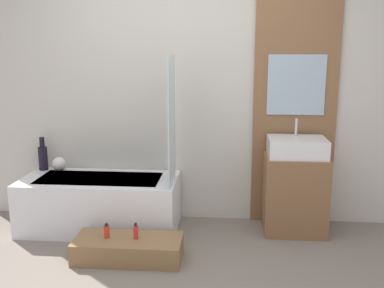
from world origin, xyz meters
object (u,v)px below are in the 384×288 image
at_px(sink, 297,147).
at_px(bottle_soap_secondary, 136,232).
at_px(wooden_step_bench, 128,249).
at_px(vase_round_light, 59,164).
at_px(bottle_soap_primary, 107,231).
at_px(vase_tall_dark, 43,157).
at_px(bathtub, 100,203).

height_order(sink, bottle_soap_secondary, sink).
distance_m(wooden_step_bench, sink, 1.75).
relative_size(vase_round_light, bottle_soap_primary, 1.12).
xyz_separation_m(vase_round_light, bottle_soap_primary, (0.70, -0.83, -0.33)).
bearing_deg(bottle_soap_primary, vase_round_light, 129.91).
relative_size(wooden_step_bench, vase_tall_dark, 2.64).
height_order(wooden_step_bench, sink, sink).
distance_m(vase_round_light, bottle_soap_primary, 1.14).
relative_size(sink, bottle_soap_secondary, 3.85).
height_order(bathtub, bottle_soap_secondary, bathtub).
height_order(sink, bottle_soap_primary, sink).
height_order(vase_tall_dark, vase_round_light, vase_tall_dark).
relative_size(wooden_step_bench, bottle_soap_primary, 7.13).
xyz_separation_m(bathtub, vase_tall_dark, (-0.64, 0.24, 0.38)).
bearing_deg(vase_tall_dark, bottle_soap_primary, -44.65).
relative_size(bathtub, wooden_step_bench, 1.67).
relative_size(vase_round_light, bottle_soap_secondary, 1.02).
relative_size(bottle_soap_primary, bottle_soap_secondary, 0.91).
xyz_separation_m(bathtub, bottle_soap_secondary, (0.47, -0.61, -0.01)).
bearing_deg(bottle_soap_primary, bathtub, 110.32).
distance_m(bathtub, sink, 1.92).
height_order(wooden_step_bench, vase_round_light, vase_round_light).
height_order(vase_round_light, bottle_soap_primary, vase_round_light).
bearing_deg(sink, vase_tall_dark, 176.49).
bearing_deg(bottle_soap_secondary, vase_tall_dark, 142.32).
height_order(bathtub, vase_tall_dark, vase_tall_dark).
distance_m(sink, vase_tall_dark, 2.49).
xyz_separation_m(wooden_step_bench, bottle_soap_primary, (-0.18, 0.00, 0.15)).
bearing_deg(vase_tall_dark, bathtub, -20.85).
xyz_separation_m(wooden_step_bench, bottle_soap_secondary, (0.07, 0.00, 0.15)).
bearing_deg(wooden_step_bench, sink, 26.22).
xyz_separation_m(vase_tall_dark, bottle_soap_primary, (0.87, -0.86, -0.40)).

